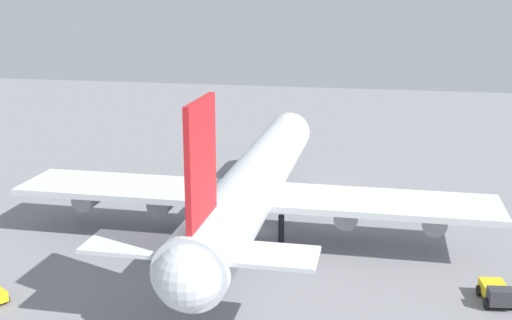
% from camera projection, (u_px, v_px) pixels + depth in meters
% --- Properties ---
extents(ground_plane, '(241.99, 241.99, 0.00)m').
position_uv_depth(ground_plane, '(256.00, 231.00, 78.45)').
color(ground_plane, gray).
extents(cargo_airplane, '(60.50, 55.88, 20.06)m').
position_uv_depth(cargo_airplane, '(256.00, 182.00, 76.66)').
color(cargo_airplane, silver).
rests_on(cargo_airplane, ground_plane).
extents(cargo_loader, '(4.50, 3.14, 2.03)m').
position_uv_depth(cargo_loader, '(496.00, 292.00, 60.19)').
color(cargo_loader, '#333338').
rests_on(cargo_loader, ground_plane).
extents(safety_cone_nose, '(0.46, 0.46, 0.66)m').
position_uv_depth(safety_cone_nose, '(275.00, 169.00, 104.60)').
color(safety_cone_nose, orange).
rests_on(safety_cone_nose, ground_plane).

